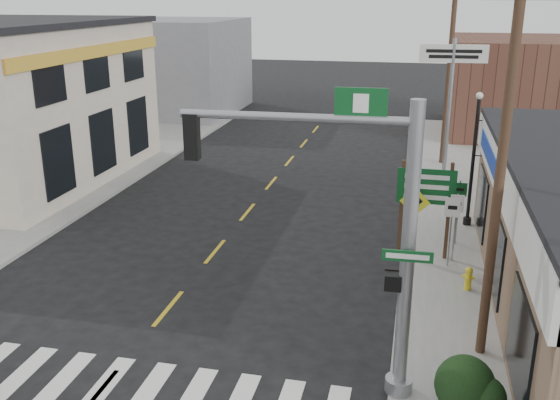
% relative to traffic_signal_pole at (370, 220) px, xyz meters
% --- Properties ---
extents(ground, '(140.00, 140.00, 0.00)m').
position_rel_traffic_signal_pole_xyz_m(ground, '(-5.45, -1.43, -3.88)').
color(ground, black).
rests_on(ground, ground).
extents(sidewalk_right, '(6.00, 38.00, 0.13)m').
position_rel_traffic_signal_pole_xyz_m(sidewalk_right, '(3.55, 11.57, -3.82)').
color(sidewalk_right, gray).
rests_on(sidewalk_right, ground).
extents(sidewalk_left, '(6.00, 38.00, 0.13)m').
position_rel_traffic_signal_pole_xyz_m(sidewalk_left, '(-14.45, 11.57, -3.82)').
color(sidewalk_left, gray).
rests_on(sidewalk_left, ground).
extents(center_line, '(0.12, 56.00, 0.01)m').
position_rel_traffic_signal_pole_xyz_m(center_line, '(-5.45, 6.57, -3.88)').
color(center_line, gold).
rests_on(center_line, ground).
extents(crosswalk, '(11.00, 2.20, 0.01)m').
position_rel_traffic_signal_pole_xyz_m(crosswalk, '(-5.45, -1.03, -3.88)').
color(crosswalk, silver).
rests_on(crosswalk, ground).
extents(bldg_distant_right, '(8.00, 10.00, 5.60)m').
position_rel_traffic_signal_pole_xyz_m(bldg_distant_right, '(6.55, 28.57, -1.08)').
color(bldg_distant_right, brown).
rests_on(bldg_distant_right, ground).
extents(bldg_distant_left, '(9.00, 10.00, 6.40)m').
position_rel_traffic_signal_pole_xyz_m(bldg_distant_left, '(-16.45, 30.57, -0.68)').
color(bldg_distant_left, slate).
rests_on(bldg_distant_left, ground).
extents(traffic_signal_pole, '(4.97, 0.38, 6.30)m').
position_rel_traffic_signal_pole_xyz_m(traffic_signal_pole, '(0.00, 0.00, 0.00)').
color(traffic_signal_pole, gray).
rests_on(traffic_signal_pole, sidewalk_right).
extents(guide_sign, '(1.77, 0.14, 3.10)m').
position_rel_traffic_signal_pole_xyz_m(guide_sign, '(1.16, 7.33, -1.76)').
color(guide_sign, '#493222').
rests_on(guide_sign, sidewalk_right).
extents(fire_hydrant, '(0.21, 0.21, 0.68)m').
position_rel_traffic_signal_pole_xyz_m(fire_hydrant, '(2.45, 5.24, -3.38)').
color(fire_hydrant, gold).
rests_on(fire_hydrant, sidewalk_right).
extents(ped_crossing_sign, '(0.92, 0.07, 2.38)m').
position_rel_traffic_signal_pole_xyz_m(ped_crossing_sign, '(0.85, 6.97, -2.10)').
color(ped_crossing_sign, gray).
rests_on(ped_crossing_sign, sidewalk_right).
extents(lamp_post, '(0.62, 0.49, 4.77)m').
position_rel_traffic_signal_pole_xyz_m(lamp_post, '(2.81, 10.66, -0.98)').
color(lamp_post, black).
rests_on(lamp_post, sidewalk_right).
extents(dance_center_sign, '(2.89, 0.18, 6.13)m').
position_rel_traffic_signal_pole_xyz_m(dance_center_sign, '(2.08, 17.00, 0.92)').
color(dance_center_sign, gray).
rests_on(dance_center_sign, sidewalk_right).
extents(bare_tree, '(2.22, 2.22, 4.44)m').
position_rel_traffic_signal_pole_xyz_m(bare_tree, '(3.98, 3.49, -0.26)').
color(bare_tree, black).
rests_on(bare_tree, sidewalk_right).
extents(shrub_front, '(1.21, 1.21, 0.91)m').
position_rel_traffic_signal_pole_xyz_m(shrub_front, '(2.05, -0.17, -3.30)').
color(shrub_front, '#203519').
rests_on(shrub_front, sidewalk_right).
extents(utility_pole_near, '(1.46, 0.22, 8.39)m').
position_rel_traffic_signal_pole_xyz_m(utility_pole_near, '(2.54, 1.98, 0.55)').
color(utility_pole_near, '#40321E').
rests_on(utility_pole_near, sidewalk_right).
extents(utility_pole_far, '(1.60, 0.24, 9.21)m').
position_rel_traffic_signal_pole_xyz_m(utility_pole_far, '(2.05, 19.43, 0.97)').
color(utility_pole_far, '#432C1F').
rests_on(utility_pole_far, sidewalk_right).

